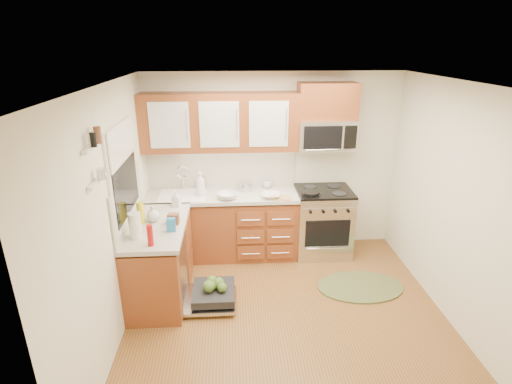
{
  "coord_description": "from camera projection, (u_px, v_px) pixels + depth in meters",
  "views": [
    {
      "loc": [
        -0.58,
        -3.62,
        2.86
      ],
      "look_at": [
        -0.3,
        0.85,
        1.16
      ],
      "focal_mm": 28.0,
      "sensor_mm": 36.0,
      "label": 1
    }
  ],
  "objects": [
    {
      "name": "mustard_bottle",
      "position": [
        141.0,
        213.0,
        4.5
      ],
      "size": [
        0.1,
        0.1,
        0.25
      ],
      "primitive_type": "cylinder",
      "rotation": [
        0.0,
        0.0,
        -0.4
      ],
      "color": "yellow",
      "rests_on": "countertop_left"
    },
    {
      "name": "bowl_a",
      "position": [
        271.0,
        196.0,
        5.25
      ],
      "size": [
        0.26,
        0.26,
        0.06
      ],
      "primitive_type": "imported",
      "rotation": [
        0.0,
        0.0,
        -0.07
      ],
      "color": "#999999",
      "rests_on": "countertop_back"
    },
    {
      "name": "rug",
      "position": [
        360.0,
        287.0,
        4.95
      ],
      "size": [
        1.07,
        0.7,
        0.02
      ],
      "primitive_type": null,
      "rotation": [
        0.0,
        0.0,
        0.01
      ],
      "color": "brown",
      "rests_on": "ground"
    },
    {
      "name": "stock_pot",
      "position": [
        246.0,
        186.0,
        5.51
      ],
      "size": [
        0.25,
        0.25,
        0.11
      ],
      "primitive_type": "cylinder",
      "rotation": [
        0.0,
        0.0,
        0.41
      ],
      "color": "silver",
      "rests_on": "countertop_back"
    },
    {
      "name": "paper_towel_roll",
      "position": [
        135.0,
        225.0,
        4.15
      ],
      "size": [
        0.15,
        0.15,
        0.28
      ],
      "primitive_type": "cylinder",
      "rotation": [
        0.0,
        0.0,
        0.22
      ],
      "color": "white",
      "rests_on": "countertop_left"
    },
    {
      "name": "countertop_back",
      "position": [
        222.0,
        196.0,
        5.41
      ],
      "size": [
        2.07,
        0.64,
        0.05
      ],
      "primitive_type": "cube",
      "color": "#BDB7AD",
      "rests_on": "base_cabinet_back"
    },
    {
      "name": "backsplash_left",
      "position": [
        127.0,
        201.0,
        4.39
      ],
      "size": [
        0.02,
        1.25,
        0.57
      ],
      "primitive_type": "cube",
      "color": "beige",
      "rests_on": "ground"
    },
    {
      "name": "skillet",
      "position": [
        311.0,
        193.0,
        5.3
      ],
      "size": [
        0.24,
        0.24,
        0.04
      ],
      "primitive_type": "cylinder",
      "rotation": [
        0.0,
        0.0,
        -0.02
      ],
      "color": "black",
      "rests_on": "range"
    },
    {
      "name": "wall_right",
      "position": [
        460.0,
        209.0,
        4.09
      ],
      "size": [
        0.04,
        3.5,
        2.5
      ],
      "primitive_type": "cube",
      "color": "silver",
      "rests_on": "ground"
    },
    {
      "name": "sink",
      "position": [
        183.0,
        204.0,
        5.4
      ],
      "size": [
        0.62,
        0.5,
        0.26
      ],
      "primitive_type": null,
      "color": "white",
      "rests_on": "ground"
    },
    {
      "name": "soap_bottle_c",
      "position": [
        153.0,
        214.0,
        4.55
      ],
      "size": [
        0.19,
        0.19,
        0.19
      ],
      "primitive_type": "imported",
      "rotation": [
        0.0,
        0.0,
        0.36
      ],
      "color": "#999999",
      "rests_on": "countertop_left"
    },
    {
      "name": "canister",
      "position": [
        202.0,
        183.0,
        5.55
      ],
      "size": [
        0.11,
        0.11,
        0.17
      ],
      "primitive_type": "cylinder",
      "rotation": [
        0.0,
        0.0,
        0.07
      ],
      "color": "silver",
      "rests_on": "countertop_back"
    },
    {
      "name": "cup",
      "position": [
        267.0,
        184.0,
        5.62
      ],
      "size": [
        0.14,
        0.14,
        0.1
      ],
      "primitive_type": "imported",
      "rotation": [
        0.0,
        0.0,
        0.06
      ],
      "color": "#999999",
      "rests_on": "countertop_back"
    },
    {
      "name": "window",
      "position": [
        123.0,
        173.0,
        4.24
      ],
      "size": [
        0.03,
        1.05,
        1.05
      ],
      "primitive_type": null,
      "color": "white",
      "rests_on": "ground"
    },
    {
      "name": "wall_left",
      "position": [
        113.0,
        218.0,
        3.88
      ],
      "size": [
        0.04,
        3.5,
        2.5
      ],
      "primitive_type": "cube",
      "color": "silver",
      "rests_on": "ground"
    },
    {
      "name": "dishwasher",
      "position": [
        210.0,
        296.0,
        4.62
      ],
      "size": [
        0.7,
        0.6,
        0.2
      ],
      "primitive_type": null,
      "color": "silver",
      "rests_on": "ground"
    },
    {
      "name": "red_bottle",
      "position": [
        150.0,
        235.0,
        4.0
      ],
      "size": [
        0.07,
        0.07,
        0.23
      ],
      "primitive_type": "cylinder",
      "rotation": [
        0.0,
        0.0,
        -0.14
      ],
      "color": "#AE0E10",
      "rests_on": "countertop_left"
    },
    {
      "name": "window_blind",
      "position": [
        122.0,
        142.0,
        4.13
      ],
      "size": [
        0.02,
        0.96,
        0.4
      ],
      "primitive_type": "cube",
      "color": "white",
      "rests_on": "ground"
    },
    {
      "name": "wall_back",
      "position": [
        273.0,
        163.0,
        5.62
      ],
      "size": [
        3.5,
        0.04,
        2.5
      ],
      "primitive_type": "cube",
      "color": "silver",
      "rests_on": "ground"
    },
    {
      "name": "bowl_b",
      "position": [
        227.0,
        196.0,
        5.21
      ],
      "size": [
        0.32,
        0.32,
        0.08
      ],
      "primitive_type": "imported",
      "rotation": [
        0.0,
        0.0,
        0.24
      ],
      "color": "#999999",
      "rests_on": "countertop_back"
    },
    {
      "name": "soap_bottle_b",
      "position": [
        176.0,
        198.0,
        4.97
      ],
      "size": [
        0.12,
        0.12,
        0.21
      ],
      "primitive_type": "imported",
      "rotation": [
        0.0,
        0.0,
        -0.27
      ],
      "color": "#999999",
      "rests_on": "countertop_left"
    },
    {
      "name": "ceiling",
      "position": [
        295.0,
        85.0,
        3.54
      ],
      "size": [
        3.5,
        3.5,
        0.0
      ],
      "primitive_type": "plane",
      "rotation": [
        3.14,
        0.0,
        0.0
      ],
      "color": "white",
      "rests_on": "ground"
    },
    {
      "name": "wooden_box",
      "position": [
        173.0,
        219.0,
        4.49
      ],
      "size": [
        0.13,
        0.1,
        0.12
      ],
      "primitive_type": "cube",
      "rotation": [
        0.0,
        0.0,
        -0.08
      ],
      "color": "brown",
      "rests_on": "countertop_left"
    },
    {
      "name": "upper_cabinets",
      "position": [
        220.0,
        122.0,
        5.19
      ],
      "size": [
        2.05,
        0.35,
        0.75
      ],
      "primitive_type": null,
      "color": "brown",
      "rests_on": "ground"
    },
    {
      "name": "base_cabinet_left",
      "position": [
        160.0,
        263.0,
        4.68
      ],
      "size": [
        0.6,
        1.25,
        0.85
      ],
      "primitive_type": "cube",
      "color": "brown",
      "rests_on": "ground"
    },
    {
      "name": "shelf_lower",
      "position": [
        97.0,
        181.0,
        3.38
      ],
      "size": [
        0.04,
        0.4,
        0.03
      ],
      "primitive_type": "cube",
      "color": "white",
      "rests_on": "ground"
    },
    {
      "name": "backsplash_back",
      "position": [
        221.0,
        167.0,
        5.58
      ],
      "size": [
        2.05,
        0.02,
        0.57
      ],
      "primitive_type": "cube",
      "color": "beige",
      "rests_on": "ground"
    },
    {
      "name": "range",
      "position": [
        322.0,
        222.0,
        5.63
      ],
      "size": [
        0.76,
        0.64,
        0.95
      ],
      "primitive_type": null,
      "color": "silver",
      "rests_on": "ground"
    },
    {
      "name": "shelf_upper",
      "position": [
        92.0,
        147.0,
        3.27
      ],
      "size": [
        0.04,
        0.4,
        0.03
      ],
      "primitive_type": "cube",
      "color": "white",
      "rests_on": "ground"
    },
    {
      "name": "wall_front",
      "position": [
        333.0,
        333.0,
        2.35
      ],
      "size": [
        3.5,
        0.04,
        2.5
      ],
      "primitive_type": "cube",
      "color": "silver",
      "rests_on": "ground"
    },
    {
      "name": "countertop_left",
      "position": [
        157.0,
        226.0,
        4.51
      ],
      "size": [
        0.64,
        1.27,
        0.05
      ],
      "primitive_type": "cube",
      "color": "#BDB7AD",
      "rests_on": "base_cabinet_left"
    },
    {
      "name": "floor",
      "position": [
        287.0,
        316.0,
        4.43
      ],
      "size": [
        3.5,
        3.5,
        0.0
      ],
      "primitive_type": "plane",
      "color": "brown",
      "rests_on": "ground"
    },
    {
      "name": "microwave",
      "position": [
        326.0,
        134.0,
        5.31
      ],
      "size": [
        0.76,
        0.38,
        0.4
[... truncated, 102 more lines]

